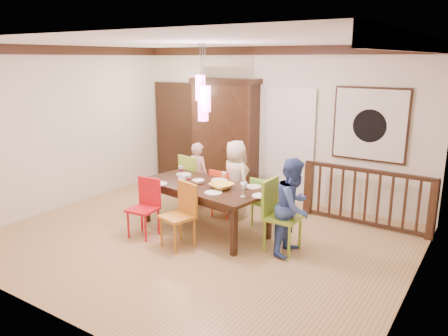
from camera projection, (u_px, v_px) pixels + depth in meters
The scene contains 37 objects.
floor at pixel (198, 239), 6.67m from camera, with size 6.00×6.00×0.00m, color #9E764C.
ceiling at pixel (195, 42), 5.96m from camera, with size 6.00×6.00×0.00m, color white.
wall_back at pixel (275, 124), 8.35m from camera, with size 6.00×6.00×0.00m, color silver.
wall_left at pixel (64, 128), 7.91m from camera, with size 5.00×5.00×0.00m, color silver.
wall_right at pixel (419, 175), 4.73m from camera, with size 5.00×5.00×0.00m, color silver.
crown_molding at pixel (195, 48), 5.98m from camera, with size 6.00×5.00×0.16m, color black, non-canonical shape.
panel_door at pixel (176, 134), 9.68m from camera, with size 1.04×0.07×2.24m, color black.
white_doorway at pixel (290, 147), 8.23m from camera, with size 0.97×0.05×2.22m, color silver.
painting at pixel (370, 125), 7.33m from camera, with size 1.25×0.06×1.25m.
pendant_cluster at pixel (203, 98), 6.52m from camera, with size 0.27×0.21×1.14m.
dining_table at pixel (204, 190), 6.88m from camera, with size 2.23×1.28×0.75m.
chair_far_left at pixel (196, 177), 7.96m from camera, with size 0.53×0.53×0.99m.
chair_far_mid at pixel (224, 189), 7.54m from camera, with size 0.40×0.40×0.85m.
chair_far_right at pixel (266, 198), 7.09m from camera, with size 0.41×0.41×0.83m.
chair_near_left at pixel (143, 205), 6.66m from camera, with size 0.44×0.44×0.90m.
chair_near_mid at pixel (177, 212), 6.29m from camera, with size 0.52×0.52×0.94m.
chair_end_right at pixel (283, 211), 6.13m from camera, with size 0.47×0.47×1.03m.
china_hutch at pixel (225, 136), 8.78m from camera, with size 1.46×0.46×2.30m.
balustrade at pixel (366, 196), 7.10m from camera, with size 2.13×0.13×0.96m.
person_far_left at pixel (198, 175), 7.97m from camera, with size 0.44×0.29×1.21m, color #F9BEC2.
person_far_mid at pixel (236, 179), 7.49m from camera, with size 0.66×0.43×1.34m, color beige.
person_end_right at pixel (293, 207), 6.04m from camera, with size 0.67×0.52×1.38m, color #38529D.
serving_bowl at pixel (222, 186), 6.65m from camera, with size 0.35×0.35×0.09m, color yellow.
small_bowl at pixel (198, 182), 6.92m from camera, with size 0.20×0.20×0.06m, color white.
cup_left at pixel (182, 180), 6.96m from camera, with size 0.12×0.12×0.09m, color silver.
cup_right at pixel (244, 186), 6.63m from camera, with size 0.11×0.11×0.10m, color silver.
plate_far_left at pixel (184, 174), 7.44m from camera, with size 0.26×0.26×0.01m, color white.
plate_far_mid at pixel (219, 180), 7.09m from camera, with size 0.26×0.26×0.01m, color white.
plate_far_right at pixel (253, 187), 6.73m from camera, with size 0.26×0.26×0.01m, color white.
plate_near_left at pixel (159, 184), 6.90m from camera, with size 0.26×0.26×0.01m, color white.
plate_near_mid at pixel (213, 193), 6.43m from camera, with size 0.26×0.26×0.01m, color white.
plate_end_right at pixel (261, 196), 6.29m from camera, with size 0.26×0.26×0.01m, color white.
wine_glass_a at pixel (181, 172), 7.27m from camera, with size 0.08×0.08×0.19m, color #590C19, non-canonical shape.
wine_glass_b at pixel (224, 178), 6.89m from camera, with size 0.08×0.08×0.19m, color silver, non-canonical shape.
wine_glass_c at pixel (189, 181), 6.73m from camera, with size 0.08×0.08×0.19m, color #590C19, non-canonical shape.
wine_glass_d at pixel (243, 190), 6.25m from camera, with size 0.08×0.08×0.19m, color silver, non-canonical shape.
napkin at pixel (186, 189), 6.64m from camera, with size 0.18×0.14×0.01m, color #D83359.
Camera 1 is at (3.71, -4.99, 2.69)m, focal length 35.00 mm.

